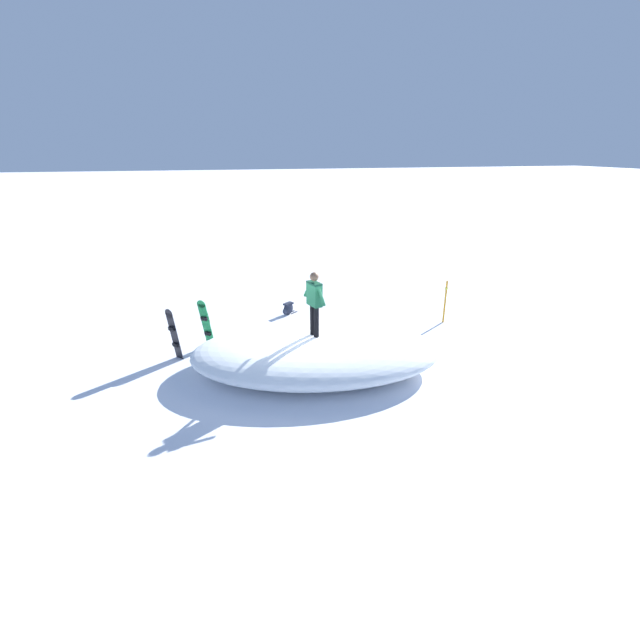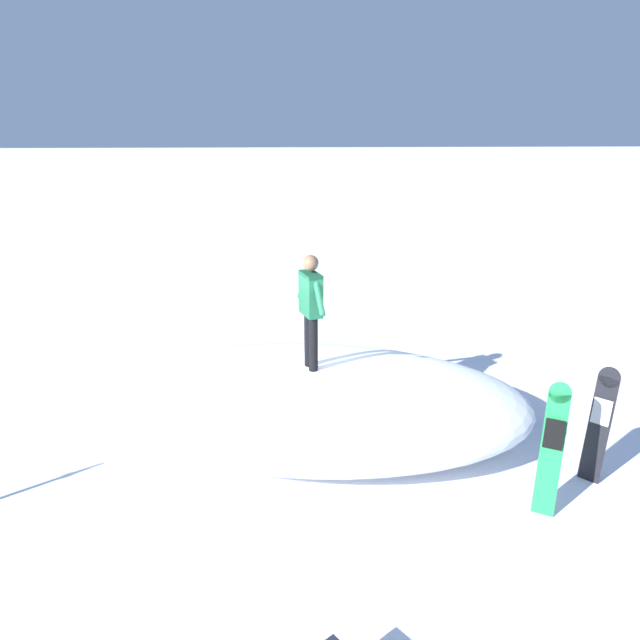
% 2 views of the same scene
% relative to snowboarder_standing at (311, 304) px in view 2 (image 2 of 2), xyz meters
% --- Properties ---
extents(ground, '(240.00, 240.00, 0.00)m').
position_rel_snowboarder_standing_xyz_m(ground, '(0.52, -0.44, -2.07)').
color(ground, white).
extents(snow_mound, '(7.52, 5.23, 1.04)m').
position_rel_snowboarder_standing_xyz_m(snow_mound, '(-0.05, -0.03, -1.56)').
color(snow_mound, white).
rests_on(snow_mound, ground).
extents(snowboarder_standing, '(0.39, 1.05, 1.78)m').
position_rel_snowboarder_standing_xyz_m(snowboarder_standing, '(0.00, 0.00, 0.00)').
color(snowboarder_standing, black).
rests_on(snowboarder_standing, snow_mound).
extents(snowboard_primary_upright, '(0.44, 0.50, 1.65)m').
position_rel_snowboarder_standing_xyz_m(snowboard_primary_upright, '(2.87, -2.20, -1.23)').
color(snowboard_primary_upright, '#1E8C47').
rests_on(snowboard_primary_upright, ground).
extents(snowboard_secondary_upright, '(0.37, 0.37, 1.61)m').
position_rel_snowboarder_standing_xyz_m(snowboard_secondary_upright, '(3.78, -1.64, -1.24)').
color(snowboard_secondary_upright, black).
rests_on(snowboard_secondary_upright, ground).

